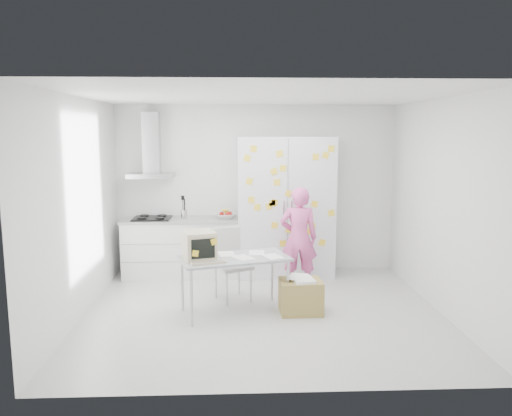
{
  "coord_description": "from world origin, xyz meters",
  "views": [
    {
      "loc": [
        -0.35,
        -6.08,
        2.27
      ],
      "look_at": [
        -0.06,
        0.73,
        1.23
      ],
      "focal_mm": 35.0,
      "sensor_mm": 36.0,
      "label": 1
    }
  ],
  "objects_px": {
    "person": "(299,238)",
    "desk": "(212,251)",
    "chair": "(230,259)",
    "cardboard_box": "(301,296)"
  },
  "relations": [
    {
      "from": "person",
      "to": "desk",
      "type": "distance_m",
      "value": 1.58
    },
    {
      "from": "person",
      "to": "chair",
      "type": "distance_m",
      "value": 1.09
    },
    {
      "from": "person",
      "to": "chair",
      "type": "relative_size",
      "value": 1.54
    },
    {
      "from": "person",
      "to": "cardboard_box",
      "type": "relative_size",
      "value": 2.79
    },
    {
      "from": "cardboard_box",
      "to": "desk",
      "type": "bearing_deg",
      "value": -179.41
    },
    {
      "from": "chair",
      "to": "cardboard_box",
      "type": "bearing_deg",
      "value": -58.8
    },
    {
      "from": "chair",
      "to": "cardboard_box",
      "type": "height_order",
      "value": "chair"
    },
    {
      "from": "desk",
      "to": "cardboard_box",
      "type": "height_order",
      "value": "desk"
    },
    {
      "from": "person",
      "to": "chair",
      "type": "xyz_separation_m",
      "value": [
        -0.99,
        -0.43,
        -0.2
      ]
    },
    {
      "from": "person",
      "to": "chair",
      "type": "height_order",
      "value": "person"
    }
  ]
}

